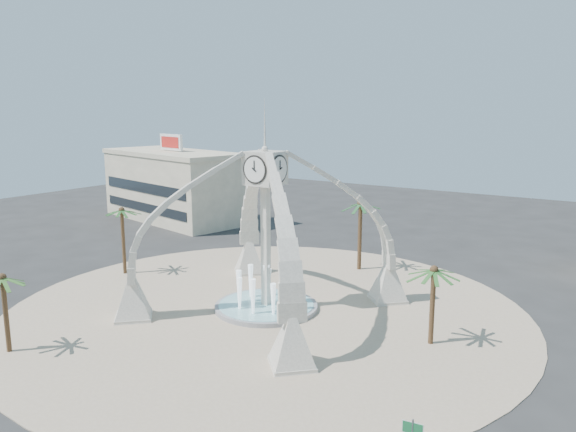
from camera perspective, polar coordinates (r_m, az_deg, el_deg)
The scene contains 9 objects.
ground at distance 44.35m, azimuth -2.23°, elevation -9.46°, with size 140.00×140.00×0.00m, color #282828.
plaza at distance 44.34m, azimuth -2.23°, elevation -9.42°, with size 40.00×40.00×0.06m, color tan.
clock_tower at distance 42.53m, azimuth -2.29°, elevation -1.23°, with size 17.94×17.94×16.30m.
fountain at distance 44.25m, azimuth -2.23°, elevation -9.11°, with size 8.00×8.00×3.62m.
building_nw at distance 79.97m, azimuth -11.61°, elevation 3.08°, with size 23.75×13.73×11.90m.
palm_east at distance 37.75m, azimuth 14.62°, elevation -5.43°, with size 4.75×4.75×5.80m.
palm_west at distance 54.21m, azimuth -16.54°, elevation 0.47°, with size 4.53×4.53×6.79m.
palm_north at distance 53.71m, azimuth 7.39°, elevation 1.17°, with size 5.39×5.39×7.30m.
palm_south at distance 39.66m, azimuth -27.04°, elevation -5.69°, with size 4.40×4.40×5.62m.
Camera 1 is at (24.50, -33.58, 15.45)m, focal length 35.00 mm.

